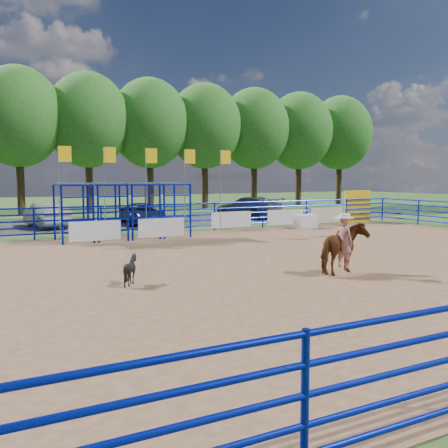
{
  "coord_description": "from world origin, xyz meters",
  "views": [
    {
      "loc": [
        -8.68,
        -13.56,
        2.87
      ],
      "look_at": [
        -1.11,
        1.0,
        1.3
      ],
      "focal_mm": 40.0,
      "sensor_mm": 36.0,
      "label": 1
    }
  ],
  "objects_px": {
    "announcer_table": "(306,221)",
    "car_b": "(47,215)",
    "car_c": "(142,214)",
    "calf": "(131,269)",
    "horse_and_rider": "(344,244)",
    "car_d": "(248,207)"
  },
  "relations": [
    {
      "from": "horse_and_rider",
      "to": "car_c",
      "type": "bearing_deg",
      "value": 91.16
    },
    {
      "from": "announcer_table",
      "to": "horse_and_rider",
      "type": "xyz_separation_m",
      "value": [
        -6.94,
        -11.1,
        0.51
      ]
    },
    {
      "from": "car_d",
      "to": "announcer_table",
      "type": "bearing_deg",
      "value": 66.52
    },
    {
      "from": "horse_and_rider",
      "to": "car_b",
      "type": "bearing_deg",
      "value": 107.72
    },
    {
      "from": "horse_and_rider",
      "to": "car_c",
      "type": "relative_size",
      "value": 0.55
    },
    {
      "from": "announcer_table",
      "to": "horse_and_rider",
      "type": "bearing_deg",
      "value": -122.0
    },
    {
      "from": "announcer_table",
      "to": "horse_and_rider",
      "type": "height_order",
      "value": "horse_and_rider"
    },
    {
      "from": "announcer_table",
      "to": "horse_and_rider",
      "type": "relative_size",
      "value": 0.55
    },
    {
      "from": "horse_and_rider",
      "to": "car_d",
      "type": "xyz_separation_m",
      "value": [
        7.56,
        18.47,
        -0.15
      ]
    },
    {
      "from": "announcer_table",
      "to": "calf",
      "type": "bearing_deg",
      "value": -143.29
    },
    {
      "from": "car_b",
      "to": "announcer_table",
      "type": "bearing_deg",
      "value": 142.47
    },
    {
      "from": "horse_and_rider",
      "to": "calf",
      "type": "bearing_deg",
      "value": 165.94
    },
    {
      "from": "announcer_table",
      "to": "car_b",
      "type": "relative_size",
      "value": 0.32
    },
    {
      "from": "horse_and_rider",
      "to": "car_b",
      "type": "height_order",
      "value": "horse_and_rider"
    },
    {
      "from": "horse_and_rider",
      "to": "car_d",
      "type": "bearing_deg",
      "value": 67.73
    },
    {
      "from": "car_b",
      "to": "calf",
      "type": "bearing_deg",
      "value": 80.34
    },
    {
      "from": "announcer_table",
      "to": "car_b",
      "type": "distance_m",
      "value": 14.45
    },
    {
      "from": "horse_and_rider",
      "to": "car_d",
      "type": "height_order",
      "value": "horse_and_rider"
    },
    {
      "from": "calf",
      "to": "car_d",
      "type": "height_order",
      "value": "car_d"
    },
    {
      "from": "announcer_table",
      "to": "calf",
      "type": "relative_size",
      "value": 1.71
    },
    {
      "from": "car_c",
      "to": "calf",
      "type": "bearing_deg",
      "value": -103.59
    },
    {
      "from": "car_b",
      "to": "car_c",
      "type": "bearing_deg",
      "value": 166.52
    }
  ]
}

